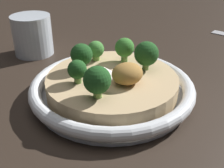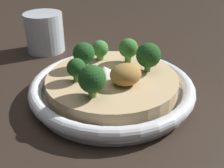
{
  "view_description": "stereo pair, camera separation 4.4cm",
  "coord_description": "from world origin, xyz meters",
  "px_view_note": "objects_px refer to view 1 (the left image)",
  "views": [
    {
      "loc": [
        -0.21,
        -0.32,
        0.23
      ],
      "look_at": [
        0.0,
        0.0,
        0.02
      ],
      "focal_mm": 45.0,
      "sensor_mm": 36.0,
      "label": 1
    },
    {
      "loc": [
        -0.17,
        -0.34,
        0.23
      ],
      "look_at": [
        0.0,
        0.0,
        0.02
      ],
      "focal_mm": 45.0,
      "sensor_mm": 36.0,
      "label": 2
    }
  ],
  "objects_px": {
    "broccoli_back_left": "(82,55)",
    "broccoli_front_left": "(97,80)",
    "drinking_glass": "(32,35)",
    "broccoli_back_right": "(96,50)",
    "broccoli_right": "(125,48)",
    "risotto_bowl": "(112,87)",
    "broccoli_front_right": "(146,54)",
    "broccoli_left": "(77,70)"
  },
  "relations": [
    {
      "from": "broccoli_back_left",
      "to": "broccoli_front_right",
      "type": "bearing_deg",
      "value": -33.25
    },
    {
      "from": "broccoli_front_left",
      "to": "broccoli_back_right",
      "type": "xyz_separation_m",
      "value": [
        0.06,
        0.11,
        -0.01
      ]
    },
    {
      "from": "broccoli_back_left",
      "to": "broccoli_front_left",
      "type": "distance_m",
      "value": 0.09
    },
    {
      "from": "broccoli_right",
      "to": "broccoli_back_right",
      "type": "distance_m",
      "value": 0.05
    },
    {
      "from": "broccoli_right",
      "to": "broccoli_left",
      "type": "bearing_deg",
      "value": -166.44
    },
    {
      "from": "broccoli_front_right",
      "to": "drinking_glass",
      "type": "xyz_separation_m",
      "value": [
        -0.1,
        0.25,
        -0.02
      ]
    },
    {
      "from": "drinking_glass",
      "to": "broccoli_back_left",
      "type": "bearing_deg",
      "value": -85.79
    },
    {
      "from": "broccoli_right",
      "to": "broccoli_back_left",
      "type": "xyz_separation_m",
      "value": [
        -0.07,
        0.01,
        0.0
      ]
    },
    {
      "from": "broccoli_back_right",
      "to": "drinking_glass",
      "type": "xyz_separation_m",
      "value": [
        -0.05,
        0.17,
        -0.01
      ]
    },
    {
      "from": "broccoli_front_right",
      "to": "broccoli_back_left",
      "type": "distance_m",
      "value": 0.1
    },
    {
      "from": "broccoli_left",
      "to": "broccoli_right",
      "type": "bearing_deg",
      "value": 13.56
    },
    {
      "from": "broccoli_back_left",
      "to": "drinking_glass",
      "type": "distance_m",
      "value": 0.19
    },
    {
      "from": "broccoli_front_left",
      "to": "drinking_glass",
      "type": "relative_size",
      "value": 0.55
    },
    {
      "from": "broccoli_front_left",
      "to": "risotto_bowl",
      "type": "bearing_deg",
      "value": 39.01
    },
    {
      "from": "broccoli_right",
      "to": "broccoli_front_left",
      "type": "distance_m",
      "value": 0.12
    },
    {
      "from": "broccoli_front_right",
      "to": "broccoli_left",
      "type": "height_order",
      "value": "broccoli_front_right"
    },
    {
      "from": "risotto_bowl",
      "to": "broccoli_left",
      "type": "height_order",
      "value": "broccoli_left"
    },
    {
      "from": "risotto_bowl",
      "to": "broccoli_right",
      "type": "distance_m",
      "value": 0.07
    },
    {
      "from": "risotto_bowl",
      "to": "broccoli_front_right",
      "type": "xyz_separation_m",
      "value": [
        0.06,
        -0.01,
        0.04
      ]
    },
    {
      "from": "broccoli_right",
      "to": "drinking_glass",
      "type": "height_order",
      "value": "drinking_glass"
    },
    {
      "from": "broccoli_front_right",
      "to": "broccoli_back_right",
      "type": "bearing_deg",
      "value": 122.36
    },
    {
      "from": "broccoli_back_left",
      "to": "broccoli_front_left",
      "type": "relative_size",
      "value": 0.96
    },
    {
      "from": "broccoli_right",
      "to": "broccoli_back_left",
      "type": "distance_m",
      "value": 0.08
    },
    {
      "from": "broccoli_back_right",
      "to": "drinking_glass",
      "type": "distance_m",
      "value": 0.18
    },
    {
      "from": "broccoli_back_left",
      "to": "broccoli_back_right",
      "type": "xyz_separation_m",
      "value": [
        0.04,
        0.02,
        -0.01
      ]
    },
    {
      "from": "risotto_bowl",
      "to": "drinking_glass",
      "type": "height_order",
      "value": "drinking_glass"
    },
    {
      "from": "broccoli_front_right",
      "to": "broccoli_back_right",
      "type": "distance_m",
      "value": 0.09
    },
    {
      "from": "broccoli_back_right",
      "to": "broccoli_left",
      "type": "bearing_deg",
      "value": -138.71
    },
    {
      "from": "broccoli_front_left",
      "to": "broccoli_back_right",
      "type": "distance_m",
      "value": 0.12
    },
    {
      "from": "drinking_glass",
      "to": "risotto_bowl",
      "type": "bearing_deg",
      "value": -80.45
    },
    {
      "from": "broccoli_front_left",
      "to": "broccoli_front_right",
      "type": "bearing_deg",
      "value": 16.2
    },
    {
      "from": "broccoli_left",
      "to": "drinking_glass",
      "type": "height_order",
      "value": "drinking_glass"
    },
    {
      "from": "broccoli_right",
      "to": "broccoli_front_right",
      "type": "xyz_separation_m",
      "value": [
        0.01,
        -0.04,
        0.0
      ]
    },
    {
      "from": "risotto_bowl",
      "to": "broccoli_front_left",
      "type": "distance_m",
      "value": 0.08
    },
    {
      "from": "broccoli_left",
      "to": "risotto_bowl",
      "type": "bearing_deg",
      "value": -11.85
    },
    {
      "from": "broccoli_back_right",
      "to": "drinking_glass",
      "type": "bearing_deg",
      "value": 106.51
    },
    {
      "from": "drinking_glass",
      "to": "broccoli_back_right",
      "type": "bearing_deg",
      "value": -73.49
    },
    {
      "from": "risotto_bowl",
      "to": "broccoli_front_right",
      "type": "relative_size",
      "value": 5.49
    },
    {
      "from": "risotto_bowl",
      "to": "broccoli_back_right",
      "type": "height_order",
      "value": "broccoli_back_right"
    },
    {
      "from": "broccoli_back_right",
      "to": "broccoli_front_right",
      "type": "bearing_deg",
      "value": -57.64
    },
    {
      "from": "broccoli_front_left",
      "to": "broccoli_back_right",
      "type": "relative_size",
      "value": 1.32
    },
    {
      "from": "drinking_glass",
      "to": "broccoli_right",
      "type": "bearing_deg",
      "value": -66.62
    }
  ]
}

